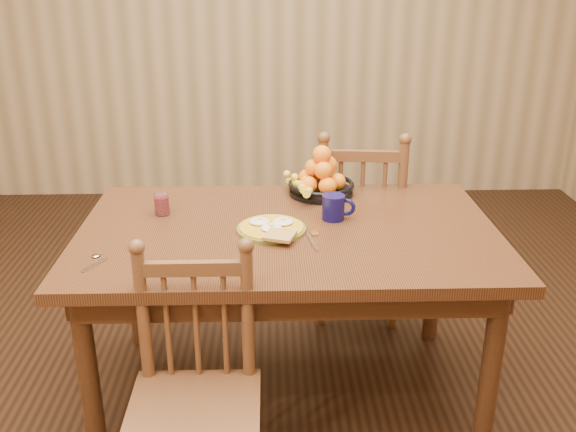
{
  "coord_description": "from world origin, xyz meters",
  "views": [
    {
      "loc": [
        -0.07,
        -2.26,
        1.71
      ],
      "look_at": [
        0.0,
        0.0,
        0.8
      ],
      "focal_mm": 40.0,
      "sensor_mm": 36.0,
      "label": 1
    }
  ],
  "objects_px": {
    "chair_far": "(359,229)",
    "chair_near": "(195,399)",
    "breakfast_plate": "(272,228)",
    "dining_table": "(288,248)",
    "coffee_mug": "(335,207)",
    "fruit_bowl": "(320,180)"
  },
  "relations": [
    {
      "from": "chair_far",
      "to": "chair_near",
      "type": "xyz_separation_m",
      "value": [
        -0.68,
        -1.25,
        -0.04
      ]
    },
    {
      "from": "chair_far",
      "to": "breakfast_plate",
      "type": "height_order",
      "value": "chair_far"
    },
    {
      "from": "dining_table",
      "to": "chair_near",
      "type": "xyz_separation_m",
      "value": [
        -0.31,
        -0.62,
        -0.23
      ]
    },
    {
      "from": "dining_table",
      "to": "chair_near",
      "type": "distance_m",
      "value": 0.73
    },
    {
      "from": "chair_near",
      "to": "breakfast_plate",
      "type": "distance_m",
      "value": 0.72
    },
    {
      "from": "dining_table",
      "to": "chair_far",
      "type": "relative_size",
      "value": 1.65
    },
    {
      "from": "coffee_mug",
      "to": "fruit_bowl",
      "type": "relative_size",
      "value": 0.41
    },
    {
      "from": "dining_table",
      "to": "fruit_bowl",
      "type": "relative_size",
      "value": 4.94
    },
    {
      "from": "breakfast_plate",
      "to": "chair_near",
      "type": "bearing_deg",
      "value": -112.77
    },
    {
      "from": "breakfast_plate",
      "to": "fruit_bowl",
      "type": "bearing_deg",
      "value": 62.36
    },
    {
      "from": "fruit_bowl",
      "to": "chair_near",
      "type": "bearing_deg",
      "value": -114.81
    },
    {
      "from": "chair_far",
      "to": "coffee_mug",
      "type": "distance_m",
      "value": 0.67
    },
    {
      "from": "fruit_bowl",
      "to": "coffee_mug",
      "type": "bearing_deg",
      "value": -82.92
    },
    {
      "from": "dining_table",
      "to": "breakfast_plate",
      "type": "xyz_separation_m",
      "value": [
        -0.06,
        -0.03,
        0.1
      ]
    },
    {
      "from": "dining_table",
      "to": "coffee_mug",
      "type": "xyz_separation_m",
      "value": [
        0.19,
        0.09,
        0.14
      ]
    },
    {
      "from": "coffee_mug",
      "to": "fruit_bowl",
      "type": "bearing_deg",
      "value": 97.08
    },
    {
      "from": "chair_near",
      "to": "fruit_bowl",
      "type": "height_order",
      "value": "fruit_bowl"
    },
    {
      "from": "breakfast_plate",
      "to": "fruit_bowl",
      "type": "distance_m",
      "value": 0.46
    },
    {
      "from": "chair_far",
      "to": "coffee_mug",
      "type": "xyz_separation_m",
      "value": [
        -0.18,
        -0.55,
        0.33
      ]
    },
    {
      "from": "dining_table",
      "to": "chair_near",
      "type": "bearing_deg",
      "value": -116.66
    },
    {
      "from": "chair_near",
      "to": "breakfast_plate",
      "type": "bearing_deg",
      "value": 67.13
    },
    {
      "from": "chair_far",
      "to": "chair_near",
      "type": "height_order",
      "value": "chair_far"
    }
  ]
}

